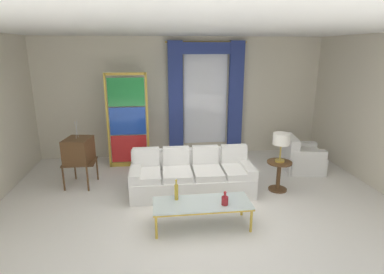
# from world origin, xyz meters

# --- Properties ---
(ground_plane) EXTENTS (16.00, 16.00, 0.00)m
(ground_plane) POSITION_xyz_m (0.00, 0.00, 0.00)
(ground_plane) COLOR white
(wall_rear) EXTENTS (8.00, 0.12, 3.00)m
(wall_rear) POSITION_xyz_m (0.00, 3.06, 1.50)
(wall_rear) COLOR beige
(wall_rear) RESTS_ON ground
(wall_right) EXTENTS (0.12, 7.00, 3.00)m
(wall_right) POSITION_xyz_m (3.66, 0.60, 1.50)
(wall_right) COLOR beige
(wall_right) RESTS_ON ground
(ceiling_slab) EXTENTS (8.00, 7.60, 0.04)m
(ceiling_slab) POSITION_xyz_m (0.00, 0.80, 3.02)
(ceiling_slab) COLOR white
(curtained_window) EXTENTS (2.00, 0.17, 2.70)m
(curtained_window) POSITION_xyz_m (0.59, 2.89, 1.74)
(curtained_window) COLOR white
(curtained_window) RESTS_ON ground
(couch_white_long) EXTENTS (2.35, 0.95, 0.86)m
(couch_white_long) POSITION_xyz_m (-0.04, 0.72, 0.31)
(couch_white_long) COLOR white
(couch_white_long) RESTS_ON ground
(coffee_table) EXTENTS (1.51, 0.59, 0.41)m
(coffee_table) POSITION_xyz_m (-0.04, -0.57, 0.38)
(coffee_table) COLOR silver
(coffee_table) RESTS_ON ground
(bottle_blue_decanter) EXTENTS (0.06, 0.06, 0.34)m
(bottle_blue_decanter) POSITION_xyz_m (-0.43, -0.43, 0.55)
(bottle_blue_decanter) COLOR gold
(bottle_blue_decanter) RESTS_ON coffee_table
(bottle_crystal_tall) EXTENTS (0.10, 0.10, 0.22)m
(bottle_crystal_tall) POSITION_xyz_m (0.29, -0.69, 0.49)
(bottle_crystal_tall) COLOR maroon
(bottle_crystal_tall) RESTS_ON coffee_table
(vintage_tv) EXTENTS (0.62, 0.67, 1.35)m
(vintage_tv) POSITION_xyz_m (-2.26, 1.27, 0.73)
(vintage_tv) COLOR brown
(vintage_tv) RESTS_ON ground
(armchair_white) EXTENTS (0.94, 0.93, 0.80)m
(armchair_white) POSITION_xyz_m (2.57, 1.49, 0.29)
(armchair_white) COLOR white
(armchair_white) RESTS_ON ground
(stained_glass_divider) EXTENTS (0.95, 0.05, 2.20)m
(stained_glass_divider) POSITION_xyz_m (-1.34, 2.25, 1.06)
(stained_glass_divider) COLOR gold
(stained_glass_divider) RESTS_ON ground
(peacock_figurine) EXTENTS (0.44, 0.60, 0.50)m
(peacock_figurine) POSITION_xyz_m (-1.02, 1.80, 0.22)
(peacock_figurine) COLOR beige
(peacock_figurine) RESTS_ON ground
(round_side_table) EXTENTS (0.48, 0.48, 0.59)m
(round_side_table) POSITION_xyz_m (1.65, 0.54, 0.36)
(round_side_table) COLOR brown
(round_side_table) RESTS_ON ground
(table_lamp_brass) EXTENTS (0.32, 0.32, 0.57)m
(table_lamp_brass) POSITION_xyz_m (1.65, 0.54, 1.03)
(table_lamp_brass) COLOR #B29338
(table_lamp_brass) RESTS_ON round_side_table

